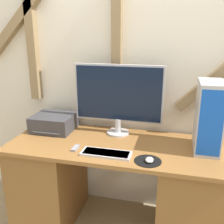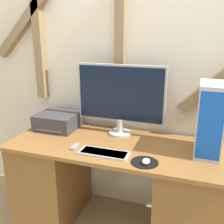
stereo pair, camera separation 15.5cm
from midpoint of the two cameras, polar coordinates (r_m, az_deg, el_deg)
wall_back at (r=2.32m, az=0.96°, el=9.97°), size 6.40×0.13×2.70m
desk at (r=2.27m, az=-1.32°, el=-15.80°), size 1.69×0.70×0.79m
monitor at (r=2.19m, az=-0.63°, el=3.54°), size 0.75×0.19×0.60m
keyboard at (r=1.91m, az=-3.64°, el=-9.01°), size 0.36×0.14×0.02m
mousepad at (r=1.83m, az=5.37°, el=-10.61°), size 0.19×0.19×0.00m
mouse at (r=1.81m, az=5.70°, el=-10.37°), size 0.05×0.07×0.03m
computer_tower at (r=1.99m, az=18.22°, el=-1.04°), size 0.18×0.33×0.52m
printer at (r=2.42m, az=-14.33°, el=-2.26°), size 0.35×0.33×0.14m
remote_control at (r=2.03m, az=-10.17°, el=-7.76°), size 0.04×0.10×0.02m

